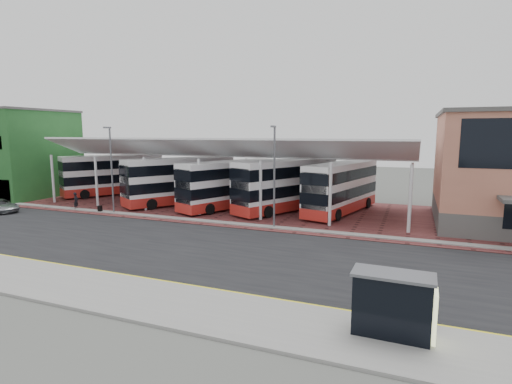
% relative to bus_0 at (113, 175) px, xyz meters
% --- Properties ---
extents(ground, '(140.00, 140.00, 0.00)m').
position_rel_bus_0_xyz_m(ground, '(21.78, -15.24, -2.44)').
color(ground, '#50524D').
extents(road, '(120.00, 14.00, 0.02)m').
position_rel_bus_0_xyz_m(road, '(21.78, -16.24, -2.43)').
color(road, black).
rests_on(road, ground).
extents(forecourt, '(72.00, 16.00, 0.06)m').
position_rel_bus_0_xyz_m(forecourt, '(23.78, -2.24, -2.41)').
color(forecourt, brown).
rests_on(forecourt, ground).
extents(sidewalk, '(120.00, 4.00, 0.14)m').
position_rel_bus_0_xyz_m(sidewalk, '(21.78, -24.24, -2.37)').
color(sidewalk, gray).
rests_on(sidewalk, ground).
extents(north_kerb, '(120.00, 0.80, 0.14)m').
position_rel_bus_0_xyz_m(north_kerb, '(21.78, -9.04, -2.37)').
color(north_kerb, gray).
rests_on(north_kerb, ground).
extents(yellow_line_near, '(120.00, 0.12, 0.01)m').
position_rel_bus_0_xyz_m(yellow_line_near, '(21.78, -22.24, -2.41)').
color(yellow_line_near, yellow).
rests_on(yellow_line_near, road).
extents(yellow_line_far, '(120.00, 0.12, 0.01)m').
position_rel_bus_0_xyz_m(yellow_line_far, '(21.78, -21.94, -2.41)').
color(yellow_line_far, yellow).
rests_on(yellow_line_far, road).
extents(canopy, '(37.00, 11.63, 7.07)m').
position_rel_bus_0_xyz_m(canopy, '(15.78, -1.30, 3.36)').
color(canopy, silver).
rests_on(canopy, ground).
extents(shop_green, '(6.40, 10.20, 10.22)m').
position_rel_bus_0_xyz_m(shop_green, '(-8.22, -4.26, 2.68)').
color(shop_green, '#29692C').
rests_on(shop_green, ground).
extents(lamp_west, '(0.16, 0.90, 8.07)m').
position_rel_bus_0_xyz_m(lamp_west, '(7.78, -8.96, 1.92)').
color(lamp_west, slate).
rests_on(lamp_west, ground).
extents(lamp_east, '(0.16, 0.90, 8.07)m').
position_rel_bus_0_xyz_m(lamp_east, '(23.78, -8.96, 1.92)').
color(lamp_east, slate).
rests_on(lamp_east, ground).
extents(bus_0, '(8.40, 11.28, 4.79)m').
position_rel_bus_0_xyz_m(bus_0, '(0.00, 0.00, 0.00)').
color(bus_0, white).
rests_on(bus_0, forecourt).
extents(bus_1, '(2.71, 10.59, 4.36)m').
position_rel_bus_0_xyz_m(bus_1, '(7.32, -0.80, -0.21)').
color(bus_1, white).
rests_on(bus_1, forecourt).
extents(bus_2, '(8.49, 11.47, 4.86)m').
position_rel_bus_0_xyz_m(bus_2, '(11.03, -2.49, 0.04)').
color(bus_2, white).
rests_on(bus_2, forecourt).
extents(bus_3, '(6.85, 11.48, 4.68)m').
position_rel_bus_0_xyz_m(bus_3, '(16.88, -2.62, -0.05)').
color(bus_3, white).
rests_on(bus_3, forecourt).
extents(bus_4, '(7.71, 11.93, 4.92)m').
position_rel_bus_0_xyz_m(bus_4, '(22.58, -1.79, 0.07)').
color(bus_4, white).
rests_on(bus_4, forecourt).
extents(bus_5, '(5.28, 11.70, 4.70)m').
position_rel_bus_0_xyz_m(bus_5, '(27.69, -0.89, -0.04)').
color(bus_5, white).
rests_on(bus_5, forecourt).
extents(silver_car, '(4.51, 2.56, 1.19)m').
position_rel_bus_0_xyz_m(silver_car, '(-2.71, -12.56, -1.82)').
color(silver_car, '#9B9FA4').
rests_on(silver_car, road).
extents(pedestrian, '(0.57, 0.71, 1.70)m').
position_rel_bus_0_xyz_m(pedestrian, '(3.29, -9.06, -1.53)').
color(pedestrian, black).
rests_on(pedestrian, forecourt).
extents(suitcase, '(0.36, 0.26, 0.62)m').
position_rel_bus_0_xyz_m(suitcase, '(6.37, -9.21, -2.07)').
color(suitcase, black).
rests_on(suitcase, forecourt).
extents(bus_shelter, '(2.99, 1.42, 2.36)m').
position_rel_bus_0_xyz_m(bus_shelter, '(33.69, -23.90, -0.83)').
color(bus_shelter, black).
rests_on(bus_shelter, sidewalk).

